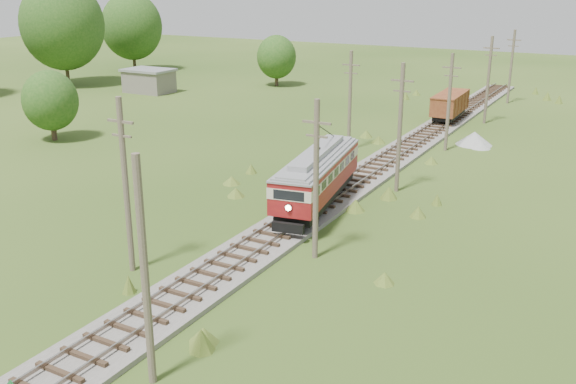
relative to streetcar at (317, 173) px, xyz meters
The scene contains 17 objects.
railbed_main 9.47m from the streetcar, 90.00° to the left, with size 3.60×96.00×0.57m.
streetcar is the anchor object (origin of this frame).
gondola 30.93m from the streetcar, 90.00° to the left, with size 2.71×7.59×2.49m.
gravel_pile 22.83m from the streetcar, 77.73° to the left, with size 3.36×3.56×1.22m.
utility_pole_r_1 20.15m from the streetcar, 81.11° to the right, with size 0.30×0.30×8.80m.
utility_pole_r_2 7.82m from the streetcar, 64.17° to the right, with size 1.60×0.30×8.60m.
utility_pole_r_3 7.28m from the streetcar, 62.64° to the left, with size 1.60×0.30×9.00m.
utility_pole_r_4 19.50m from the streetcar, 81.11° to the left, with size 1.60×0.30×8.40m.
utility_pole_r_5 32.43m from the streetcar, 83.97° to the left, with size 1.60×0.30×8.90m.
utility_pole_r_6 45.34m from the streetcar, 85.95° to the left, with size 1.60×0.30×8.70m.
utility_pole_l_a 13.66m from the streetcar, 108.14° to the right, with size 1.60×0.30×9.00m.
utility_pole_l_b 15.95m from the streetcar, 106.51° to the left, with size 1.60×0.30×8.60m.
tree_left_4 61.66m from the streetcar, 151.61° to the left, with size 11.34×11.34×14.61m.
tree_left_5 72.10m from the streetcar, 141.10° to the left, with size 9.66×9.66×12.44m.
tree_mid_a 51.49m from the streetcar, 122.96° to the left, with size 5.46×5.46×7.03m.
tree_mid_c 30.47m from the streetcar, behind, with size 5.04×5.04×6.49m.
shed 50.12m from the streetcar, 142.96° to the left, with size 6.40×4.40×3.10m.
Camera 1 is at (17.44, -10.43, 14.24)m, focal length 40.00 mm.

